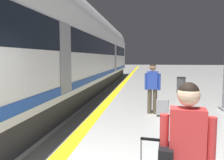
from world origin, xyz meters
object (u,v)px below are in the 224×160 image
object	(u,v)px
suitcase_near	(162,107)
traveller_foreground	(185,154)
passenger_near	(153,85)
high_speed_train	(72,46)
waste_bin	(181,85)

from	to	relation	value
suitcase_near	traveller_foreground	bearing A→B (deg)	-91.84
passenger_near	suitcase_near	world-z (taller)	passenger_near
passenger_near	suitcase_near	size ratio (longest dim) A/B	3.10
high_speed_train	suitcase_near	world-z (taller)	high_speed_train
traveller_foreground	passenger_near	xyz separation A→B (m)	(-0.15, 5.53, 0.02)
passenger_near	waste_bin	size ratio (longest dim) A/B	1.90
suitcase_near	waste_bin	size ratio (longest dim) A/B	0.61
traveller_foreground	passenger_near	size ratio (longest dim) A/B	0.98
high_speed_train	passenger_near	xyz separation A→B (m)	(4.01, -3.51, -1.50)
waste_bin	passenger_near	bearing A→B (deg)	-109.89
traveller_foreground	passenger_near	bearing A→B (deg)	91.59
high_speed_train	suitcase_near	size ratio (longest dim) A/B	57.69
suitcase_near	waste_bin	world-z (taller)	waste_bin
traveller_foreground	suitcase_near	size ratio (longest dim) A/B	3.04
high_speed_train	traveller_foreground	distance (m)	10.07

